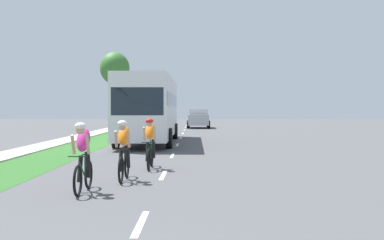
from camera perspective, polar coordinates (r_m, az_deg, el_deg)
ground_plane at (r=23.49m, az=-1.85°, el=-3.19°), size 120.00×120.00×0.00m
grass_verge at (r=24.11m, az=-13.00°, el=-3.10°), size 2.39×70.00×0.01m
sidewalk_concrete at (r=24.63m, az=-17.37°, el=-3.03°), size 1.46×70.00×0.10m
lane_markings_center at (r=27.47m, az=-1.54°, el=-2.51°), size 0.12×52.20×0.01m
cyclist_lead at (r=10.97m, az=-12.83°, el=-4.25°), size 0.42×1.72×1.58m
cyclist_trailing at (r=12.59m, az=-8.12°, el=-3.50°), size 0.42×1.72×1.58m
cyclist_distant at (r=14.96m, az=-5.00°, el=-2.72°), size 0.42×1.72×1.58m
bus_white at (r=26.28m, az=-5.03°, el=1.61°), size 2.78×11.60×3.48m
suv_silver at (r=45.73m, az=0.76°, el=0.24°), size 2.15×4.70×1.79m
street_tree_far at (r=50.86m, az=-9.16°, el=6.07°), size 3.07×3.07×7.74m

